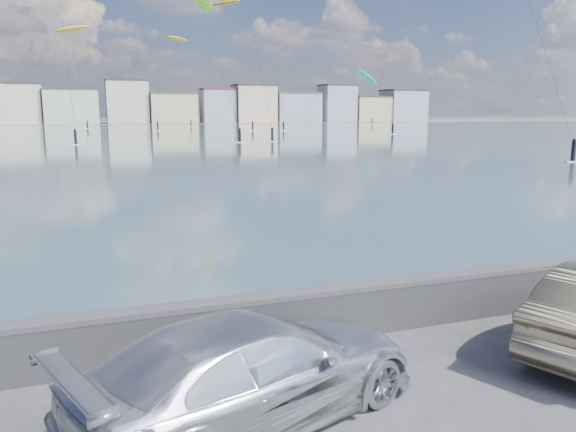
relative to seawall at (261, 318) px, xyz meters
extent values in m
plane|color=#333335|center=(0.00, -2.70, -0.58)|extent=(700.00, 700.00, 0.00)
cube|color=#385B66|center=(0.00, 88.80, -0.58)|extent=(500.00, 177.00, 0.00)
cube|color=#4C473D|center=(0.00, 197.30, -0.57)|extent=(500.00, 60.00, 0.00)
cube|color=#28282B|center=(0.00, 0.00, -0.13)|extent=(400.00, 0.35, 0.90)
cylinder|color=#28282B|center=(0.00, 0.00, 0.32)|extent=(400.00, 0.36, 0.36)
cube|color=beige|center=(-21.50, 183.30, 5.42)|extent=(14.00, 11.00, 12.00)
cube|color=#2D2D33|center=(-21.50, 183.30, 11.72)|extent=(14.28, 11.22, 0.60)
cube|color=#B7C6BC|center=(-6.00, 183.30, 4.67)|extent=(16.00, 13.00, 10.50)
cube|color=#383330|center=(-6.00, 183.30, 10.22)|extent=(16.32, 13.26, 0.60)
cube|color=beige|center=(11.00, 183.30, 6.17)|extent=(13.00, 10.00, 13.50)
cube|color=#2D2D33|center=(11.00, 183.30, 13.22)|extent=(13.26, 10.20, 0.60)
cube|color=beige|center=(25.50, 183.30, 4.17)|extent=(15.00, 12.00, 9.50)
cube|color=#4C423D|center=(25.50, 183.30, 9.22)|extent=(15.30, 12.24, 0.60)
cube|color=#9EA8B7|center=(41.00, 183.30, 4.92)|extent=(11.00, 9.00, 11.00)
cube|color=#562D23|center=(41.00, 183.30, 10.72)|extent=(11.22, 9.18, 0.60)
cube|color=beige|center=(54.00, 183.30, 5.67)|extent=(14.00, 11.00, 12.50)
cube|color=#2D2D33|center=(54.00, 183.30, 12.22)|extent=(14.28, 11.22, 0.60)
cube|color=#9EA8B7|center=(69.50, 183.30, 4.42)|extent=(16.00, 12.00, 10.00)
cube|color=#4C423D|center=(69.50, 183.30, 9.72)|extent=(16.32, 12.24, 0.60)
cube|color=#9EA8B7|center=(86.00, 183.30, 5.92)|extent=(12.00, 10.00, 13.00)
cube|color=#383330|center=(86.00, 183.30, 12.72)|extent=(12.24, 10.20, 0.60)
cube|color=beige|center=(99.50, 183.30, 3.92)|extent=(14.00, 11.00, 9.00)
cube|color=#383330|center=(99.50, 183.30, 8.72)|extent=(14.28, 11.22, 0.60)
cube|color=#9EA8B7|center=(114.00, 183.30, 5.17)|extent=(15.00, 12.00, 11.50)
cube|color=#2D2D33|center=(114.00, 183.30, 11.22)|extent=(15.30, 12.24, 0.60)
imported|color=silver|center=(-0.85, -2.33, 0.19)|extent=(5.74, 3.89, 1.54)
ellipsoid|color=#BF8C19|center=(27.20, 112.97, 26.16)|extent=(6.29, 9.67, 1.97)
cube|color=white|center=(31.00, 106.61, -0.53)|extent=(1.40, 0.42, 0.08)
cylinder|color=black|center=(31.00, 106.61, 0.37)|extent=(0.36, 0.36, 1.70)
sphere|color=black|center=(31.00, 106.61, 1.27)|extent=(0.28, 0.28, 0.28)
cylinder|color=black|center=(29.10, 109.79, 13.44)|extent=(3.84, 6.39, 25.45)
cube|color=white|center=(17.10, 65.26, -0.53)|extent=(1.40, 0.42, 0.08)
cylinder|color=black|center=(17.10, 65.26, 0.37)|extent=(0.36, 0.36, 1.70)
sphere|color=black|center=(17.10, 65.26, 1.27)|extent=(0.28, 0.28, 0.28)
cylinder|color=black|center=(15.67, 71.04, 10.62)|extent=(2.89, 11.61, 19.81)
cube|color=white|center=(36.07, 27.24, -0.53)|extent=(1.40, 0.42, 0.08)
cylinder|color=black|center=(36.07, 27.24, 0.37)|extent=(0.36, 0.36, 1.70)
sphere|color=black|center=(36.07, 27.24, 1.27)|extent=(0.28, 0.28, 0.28)
cylinder|color=black|center=(37.56, 34.15, 11.60)|extent=(3.02, 13.87, 21.79)
cube|color=white|center=(21.99, 65.98, -0.53)|extent=(1.40, 0.42, 0.08)
cylinder|color=black|center=(21.99, 65.98, 0.37)|extent=(0.36, 0.36, 1.70)
sphere|color=black|center=(21.99, 65.98, 1.27)|extent=(0.28, 0.28, 0.28)
cylinder|color=black|center=(21.37, 71.73, 13.45)|extent=(1.27, 11.55, 25.48)
cube|color=white|center=(50.12, 81.25, -0.53)|extent=(1.40, 0.42, 0.08)
cylinder|color=black|center=(50.12, 81.25, 0.37)|extent=(0.36, 0.36, 1.70)
sphere|color=black|center=(50.12, 81.25, 1.27)|extent=(0.28, 0.28, 0.28)
cylinder|color=black|center=(49.36, 87.04, 16.14)|extent=(1.54, 11.61, 30.86)
ellipsoid|color=#19BFBF|center=(84.08, 156.83, 14.23)|extent=(9.71, 4.32, 6.29)
cube|color=white|center=(82.19, 148.90, -0.53)|extent=(1.40, 0.42, 0.08)
cylinder|color=black|center=(82.19, 148.90, 0.37)|extent=(0.36, 0.36, 1.70)
sphere|color=black|center=(82.19, 148.90, 1.27)|extent=(0.28, 0.28, 0.28)
cylinder|color=black|center=(83.14, 152.87, 7.47)|extent=(1.93, 7.96, 13.52)
cube|color=white|center=(12.05, 113.99, -0.53)|extent=(1.40, 0.42, 0.08)
cylinder|color=black|center=(12.05, 113.99, 0.37)|extent=(0.36, 0.36, 1.70)
sphere|color=black|center=(12.05, 113.99, 1.27)|extent=(0.28, 0.28, 0.28)
cylinder|color=black|center=(13.95, 120.65, 17.67)|extent=(3.84, 13.35, 33.91)
ellipsoid|color=#BF8C19|center=(-4.08, 149.28, 24.10)|extent=(9.70, 7.01, 3.68)
cube|color=white|center=(-1.97, 133.94, -0.53)|extent=(1.40, 0.42, 0.08)
cylinder|color=black|center=(-1.97, 133.94, 0.37)|extent=(0.36, 0.36, 1.70)
sphere|color=black|center=(-1.97, 133.94, 1.27)|extent=(0.28, 0.28, 0.28)
cylinder|color=black|center=(-3.03, 141.61, 12.41)|extent=(2.14, 15.37, 23.40)
ellipsoid|color=#BF8C19|center=(22.99, 152.41, 23.11)|extent=(7.86, 6.17, 1.69)
cube|color=white|center=(24.20, 142.17, -0.53)|extent=(1.40, 0.42, 0.08)
cylinder|color=black|center=(24.20, 142.17, 0.37)|extent=(0.36, 0.36, 1.70)
sphere|color=black|center=(24.20, 142.17, 1.27)|extent=(0.28, 0.28, 0.28)
cylinder|color=black|center=(23.59, 147.29, 11.91)|extent=(1.24, 10.27, 22.40)
cube|color=white|center=(-3.90, 67.19, -0.53)|extent=(1.40, 0.42, 0.08)
cylinder|color=black|center=(-3.90, 67.19, 0.37)|extent=(0.36, 0.36, 1.70)
sphere|color=black|center=(-3.90, 67.19, 1.27)|extent=(0.28, 0.28, 0.28)
cylinder|color=black|center=(-4.72, 74.00, 17.90)|extent=(1.68, 13.65, 34.38)
cube|color=white|center=(37.13, 104.33, -0.53)|extent=(1.40, 0.42, 0.08)
cylinder|color=black|center=(37.13, 104.33, 0.37)|extent=(0.36, 0.36, 1.70)
sphere|color=black|center=(37.13, 104.33, 1.27)|extent=(0.28, 0.28, 0.28)
cylinder|color=black|center=(36.75, 112.10, 18.55)|extent=(0.78, 15.57, 35.67)
camera|label=1|loc=(-2.85, -9.38, 3.77)|focal=35.00mm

